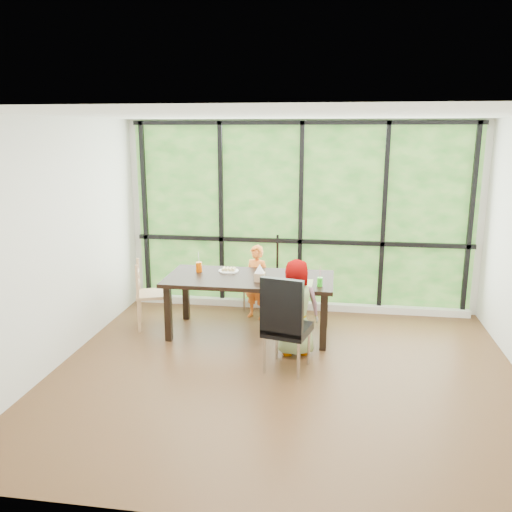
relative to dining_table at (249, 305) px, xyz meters
name	(u,v)px	position (x,y,z in m)	size (l,w,h in m)	color
ground	(284,374)	(0.56, -1.10, -0.38)	(5.00, 5.00, 0.00)	black
back_wall	(301,216)	(0.56, 1.15, 0.98)	(5.00, 5.00, 0.00)	silver
foliage_backdrop	(301,217)	(0.56, 1.13, 0.98)	(4.80, 0.02, 2.65)	#1D4B17
window_mullions	(301,217)	(0.56, 1.09, 0.98)	(4.80, 0.06, 2.65)	black
window_sill	(299,305)	(0.56, 1.05, -0.33)	(4.80, 0.12, 0.10)	silver
dining_table	(249,305)	(0.00, 0.00, 0.00)	(2.10, 0.98, 0.75)	black
chair_window_leather	(260,272)	(0.00, 1.00, 0.17)	(0.46, 0.46, 1.08)	black
chair_interior_leather	(287,322)	(0.58, -0.98, 0.17)	(0.46, 0.46, 1.08)	black
chair_end_beech	(152,294)	(-1.31, 0.04, 0.08)	(0.42, 0.40, 0.90)	tan
child_toddler	(256,282)	(0.00, 0.59, 0.14)	(0.37, 0.25, 1.03)	orange
child_older	(295,308)	(0.62, -0.55, 0.19)	(0.55, 0.36, 1.13)	gray
placemat	(291,283)	(0.55, -0.19, 0.38)	(0.51, 0.37, 0.01)	tan
plate_far	(229,271)	(-0.31, 0.22, 0.38)	(0.26, 0.26, 0.02)	white
plate_near	(295,283)	(0.59, -0.20, 0.38)	(0.21, 0.21, 0.01)	white
orange_cup	(199,267)	(-0.69, 0.15, 0.44)	(0.08, 0.08, 0.13)	#E05000
green_cup	(320,282)	(0.89, -0.27, 0.43)	(0.07, 0.07, 0.11)	green
tissue_box	(260,277)	(0.15, -0.16, 0.43)	(0.12, 0.12, 0.11)	tan
crepe_rolls_far	(229,269)	(-0.31, 0.22, 0.41)	(0.20, 0.12, 0.04)	tan
crepe_rolls_near	(295,281)	(0.59, -0.20, 0.41)	(0.05, 0.12, 0.04)	tan
straw_white	(199,259)	(-0.69, 0.15, 0.54)	(0.01, 0.01, 0.20)	white
straw_pink	(320,274)	(0.89, -0.27, 0.52)	(0.01, 0.01, 0.20)	pink
tissue	(260,268)	(0.15, -0.16, 0.54)	(0.12, 0.12, 0.11)	white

